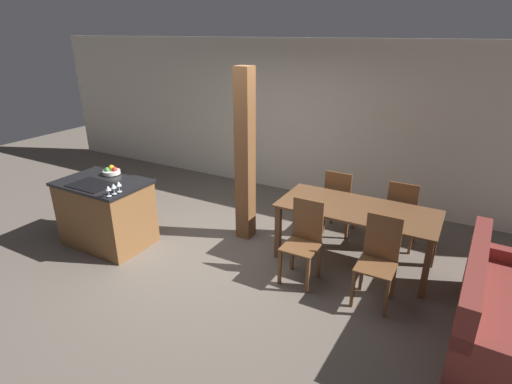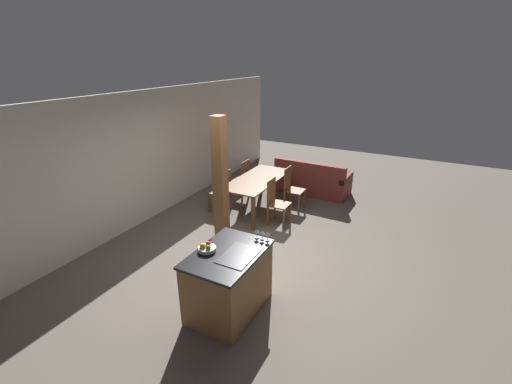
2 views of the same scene
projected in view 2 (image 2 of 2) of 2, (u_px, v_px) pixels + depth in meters
ground_plane at (250, 254)px, 6.17m from camera, size 16.00×16.00×0.00m
wall_back at (132, 162)px, 6.83m from camera, size 11.20×0.08×2.70m
kitchen_island at (229, 282)px, 4.65m from camera, size 1.18×0.82×0.94m
fruit_bowl at (207, 248)px, 4.49m from camera, size 0.24×0.24×0.11m
wine_glass_near at (268, 234)px, 4.71m from camera, size 0.07×0.07×0.14m
wine_glass_middle at (262, 233)px, 4.75m from camera, size 0.07×0.07×0.14m
wine_glass_far at (257, 231)px, 4.79m from camera, size 0.07×0.07×0.14m
dining_table at (258, 183)px, 7.68m from camera, size 1.94×0.87×0.77m
dining_chair_near_left at (276, 201)px, 7.09m from camera, size 0.40×0.40×0.99m
dining_chair_near_right at (292, 188)px, 7.81m from camera, size 0.40×0.40×0.99m
dining_chair_far_left at (223, 190)px, 7.66m from camera, size 0.40×0.40×0.99m
dining_chair_far_right at (242, 179)px, 8.38m from camera, size 0.40×0.40×0.99m
couch at (312, 181)px, 8.83m from camera, size 0.89×1.87×0.88m
timber_post at (220, 183)px, 6.15m from camera, size 0.21×0.21×2.40m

